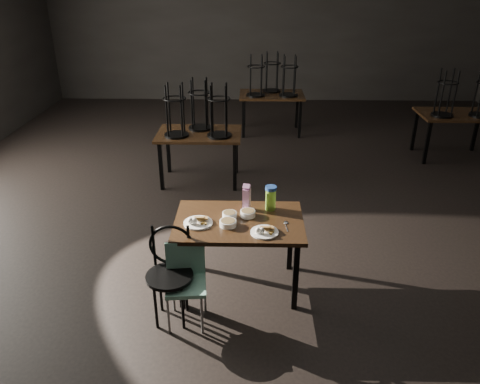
{
  "coord_description": "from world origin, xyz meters",
  "views": [
    {
      "loc": [
        -0.39,
        -5.19,
        2.86
      ],
      "look_at": [
        -0.49,
        -0.98,
        0.85
      ],
      "focal_mm": 35.0,
      "sensor_mm": 36.0,
      "label": 1
    }
  ],
  "objects_px": {
    "juice_carton": "(247,198)",
    "bentwood_chair": "(170,267)",
    "school_chair": "(186,277)",
    "water_bottle": "(271,198)",
    "main_table": "(239,228)"
  },
  "relations": [
    {
      "from": "main_table",
      "to": "school_chair",
      "type": "distance_m",
      "value": 0.69
    },
    {
      "from": "main_table",
      "to": "juice_carton",
      "type": "xyz_separation_m",
      "value": [
        0.07,
        0.22,
        0.2
      ]
    },
    {
      "from": "water_bottle",
      "to": "main_table",
      "type": "bearing_deg",
      "value": -142.78
    },
    {
      "from": "water_bottle",
      "to": "juice_carton",
      "type": "bearing_deg",
      "value": -179.16
    },
    {
      "from": "bentwood_chair",
      "to": "school_chair",
      "type": "relative_size",
      "value": 1.18
    },
    {
      "from": "main_table",
      "to": "bentwood_chair",
      "type": "bearing_deg",
      "value": -143.87
    },
    {
      "from": "water_bottle",
      "to": "school_chair",
      "type": "relative_size",
      "value": 0.33
    },
    {
      "from": "juice_carton",
      "to": "bentwood_chair",
      "type": "height_order",
      "value": "juice_carton"
    },
    {
      "from": "bentwood_chair",
      "to": "school_chair",
      "type": "bearing_deg",
      "value": -17.81
    },
    {
      "from": "main_table",
      "to": "school_chair",
      "type": "height_order",
      "value": "main_table"
    },
    {
      "from": "main_table",
      "to": "bentwood_chair",
      "type": "distance_m",
      "value": 0.75
    },
    {
      "from": "main_table",
      "to": "water_bottle",
      "type": "height_order",
      "value": "water_bottle"
    },
    {
      "from": "juice_carton",
      "to": "water_bottle",
      "type": "xyz_separation_m",
      "value": [
        0.23,
        0.0,
        -0.0
      ]
    },
    {
      "from": "main_table",
      "to": "school_chair",
      "type": "xyz_separation_m",
      "value": [
        -0.45,
        -0.47,
        -0.23
      ]
    },
    {
      "from": "water_bottle",
      "to": "school_chair",
      "type": "bearing_deg",
      "value": -136.89
    }
  ]
}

